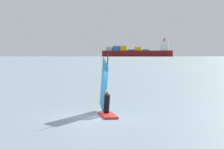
{
  "coord_description": "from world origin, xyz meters",
  "views": [
    {
      "loc": [
        5.86,
        -20.42,
        3.44
      ],
      "look_at": [
        -2.09,
        13.96,
        1.63
      ],
      "focal_mm": 61.21,
      "sensor_mm": 36.0,
      "label": 1
    }
  ],
  "objects": [
    {
      "name": "cargo_ship",
      "position": [
        -129.15,
        820.8,
        10.41
      ],
      "size": [
        156.72,
        41.79,
        39.46
      ],
      "rotation": [
        0.0,
        0.0,
        3.21
      ],
      "color": "maroon",
      "rests_on": "ground_plane"
    },
    {
      "name": "windsurfer",
      "position": [
        0.59,
        0.79,
        0.88
      ],
      "size": [
        1.91,
        3.5,
        3.83
      ],
      "rotation": [
        0.0,
        0.0,
        5.15
      ],
      "color": "red",
      "rests_on": "ground_plane"
    },
    {
      "name": "ground_plane",
      "position": [
        0.0,
        0.0,
        0.0
      ],
      "size": [
        4000.0,
        4000.0,
        0.0
      ],
      "primitive_type": "plane",
      "color": "gray"
    }
  ]
}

